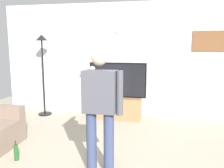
% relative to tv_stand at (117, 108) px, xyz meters
% --- Properties ---
extents(back_wall, '(6.40, 0.10, 2.70)m').
position_rel_tv_stand_xyz_m(back_wall, '(0.24, 0.35, 1.10)').
color(back_wall, silver).
rests_on(back_wall, ground_plane).
extents(tv_stand, '(1.11, 0.49, 0.50)m').
position_rel_tv_stand_xyz_m(tv_stand, '(0.00, 0.00, 0.00)').
color(tv_stand, '#997047').
rests_on(tv_stand, ground_plane).
extents(television, '(1.33, 0.07, 0.81)m').
position_rel_tv_stand_xyz_m(television, '(-0.00, 0.05, 0.65)').
color(television, black).
rests_on(television, tv_stand).
extents(wall_clock, '(0.33, 0.03, 0.33)m').
position_rel_tv_stand_xyz_m(wall_clock, '(0.00, 0.29, 1.89)').
color(wall_clock, white).
extents(framed_picture, '(0.74, 0.04, 0.45)m').
position_rel_tv_stand_xyz_m(framed_picture, '(2.02, 0.30, 1.55)').
color(framed_picture, brown).
extents(floor_lamp, '(0.32, 0.32, 1.96)m').
position_rel_tv_stand_xyz_m(floor_lamp, '(-1.81, -0.08, 1.15)').
color(floor_lamp, black).
rests_on(floor_lamp, ground_plane).
extents(person_standing_nearer_lamp, '(0.62, 0.78, 1.67)m').
position_rel_tv_stand_xyz_m(person_standing_nearer_lamp, '(0.22, -2.41, 0.70)').
color(person_standing_nearer_lamp, '#384266').
rests_on(person_standing_nearer_lamp, ground_plane).
extents(beverage_bottle, '(0.07, 0.07, 0.31)m').
position_rel_tv_stand_xyz_m(beverage_bottle, '(-1.10, -2.38, -0.12)').
color(beverage_bottle, '#1E5923').
rests_on(beverage_bottle, ground_plane).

